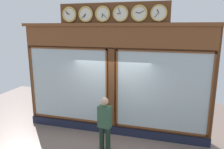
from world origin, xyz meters
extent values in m
cube|color=#5B3319|center=(0.00, -0.15, 1.79)|extent=(6.20, 0.30, 3.59)
cube|color=#191E33|center=(0.00, 0.02, 0.14)|extent=(6.20, 0.08, 0.28)
cube|color=brown|center=(0.00, 0.04, 3.26)|extent=(6.08, 0.08, 0.64)
cube|color=brown|center=(0.00, 0.02, 3.64)|extent=(6.33, 0.20, 0.10)
cube|color=silver|center=(-1.58, 0.01, 1.62)|extent=(2.75, 0.02, 2.44)
cube|color=brown|center=(-1.58, 0.04, 2.87)|extent=(2.85, 0.04, 0.05)
cube|color=brown|center=(-1.58, 0.04, 0.37)|extent=(2.85, 0.04, 0.05)
cube|color=brown|center=(-2.98, 0.04, 1.62)|extent=(0.05, 0.04, 2.54)
cube|color=brown|center=(-0.18, 0.04, 1.62)|extent=(0.05, 0.04, 2.54)
cube|color=silver|center=(1.58, 0.01, 1.62)|extent=(2.75, 0.02, 2.44)
cube|color=brown|center=(1.58, 0.04, 2.87)|extent=(2.85, 0.04, 0.05)
cube|color=brown|center=(1.58, 0.04, 0.37)|extent=(2.85, 0.04, 0.05)
cube|color=brown|center=(2.98, 0.04, 1.62)|extent=(0.05, 0.04, 2.54)
cube|color=brown|center=(0.18, 0.04, 1.62)|extent=(0.05, 0.04, 2.54)
cube|color=#5B3319|center=(0.00, 0.03, 1.62)|extent=(0.20, 0.10, 2.54)
cube|color=#5B3319|center=(0.00, -0.02, 3.95)|extent=(3.45, 0.06, 0.67)
cylinder|color=silver|center=(-1.39, 0.06, 3.95)|extent=(0.39, 0.02, 0.39)
torus|color=gold|center=(-1.39, 0.06, 3.95)|extent=(0.47, 0.05, 0.47)
cube|color=black|center=(-1.37, 0.07, 4.00)|extent=(0.06, 0.01, 0.10)
cube|color=black|center=(-1.33, 0.07, 3.89)|extent=(0.12, 0.01, 0.13)
sphere|color=black|center=(-1.39, 0.08, 3.95)|extent=(0.02, 0.02, 0.02)
cylinder|color=silver|center=(-0.83, 0.06, 3.95)|extent=(0.39, 0.02, 0.39)
torus|color=gold|center=(-0.83, 0.06, 3.95)|extent=(0.48, 0.06, 0.48)
cube|color=black|center=(-0.78, 0.07, 3.97)|extent=(0.11, 0.01, 0.05)
cube|color=black|center=(-0.91, 0.07, 3.99)|extent=(0.16, 0.01, 0.08)
sphere|color=black|center=(-0.83, 0.08, 3.95)|extent=(0.02, 0.02, 0.02)
cylinder|color=silver|center=(-0.28, 0.06, 3.95)|extent=(0.39, 0.02, 0.39)
torus|color=gold|center=(-0.28, 0.06, 3.95)|extent=(0.48, 0.05, 0.48)
cube|color=black|center=(-0.22, 0.07, 3.95)|extent=(0.11, 0.01, 0.02)
cube|color=black|center=(-0.25, 0.07, 4.03)|extent=(0.08, 0.01, 0.16)
sphere|color=black|center=(-0.28, 0.08, 3.95)|extent=(0.02, 0.02, 0.02)
cylinder|color=silver|center=(0.28, 0.06, 3.95)|extent=(0.39, 0.02, 0.39)
torus|color=gold|center=(0.28, 0.06, 3.95)|extent=(0.48, 0.06, 0.48)
cube|color=black|center=(0.29, 0.07, 3.90)|extent=(0.04, 0.01, 0.11)
cube|color=black|center=(0.22, 0.07, 3.89)|extent=(0.13, 0.01, 0.13)
sphere|color=black|center=(0.28, 0.08, 3.95)|extent=(0.02, 0.02, 0.02)
cylinder|color=silver|center=(0.83, 0.06, 3.95)|extent=(0.39, 0.02, 0.39)
torus|color=gold|center=(0.83, 0.06, 3.95)|extent=(0.48, 0.05, 0.48)
cube|color=black|center=(0.86, 0.07, 3.90)|extent=(0.07, 0.01, 0.10)
cube|color=black|center=(0.90, 0.07, 3.89)|extent=(0.13, 0.01, 0.12)
sphere|color=black|center=(0.83, 0.08, 3.95)|extent=(0.02, 0.02, 0.02)
cylinder|color=silver|center=(1.39, 0.06, 3.95)|extent=(0.39, 0.02, 0.39)
torus|color=gold|center=(1.39, 0.06, 3.95)|extent=(0.49, 0.06, 0.49)
cube|color=black|center=(1.44, 0.07, 3.97)|extent=(0.10, 0.01, 0.06)
cube|color=black|center=(1.45, 0.07, 4.01)|extent=(0.13, 0.01, 0.12)
sphere|color=black|center=(1.39, 0.08, 3.95)|extent=(0.02, 0.02, 0.02)
cylinder|color=#1C2F21|center=(-0.02, 1.16, 0.41)|extent=(0.14, 0.14, 0.82)
cylinder|color=#1C2F21|center=(-0.22, 1.19, 0.41)|extent=(0.14, 0.14, 0.82)
cube|color=#33563D|center=(-0.12, 1.18, 1.13)|extent=(0.39, 0.27, 0.62)
sphere|color=tan|center=(-0.12, 1.18, 1.58)|extent=(0.22, 0.22, 0.22)
camera|label=1|loc=(-1.82, 6.40, 3.56)|focal=34.02mm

